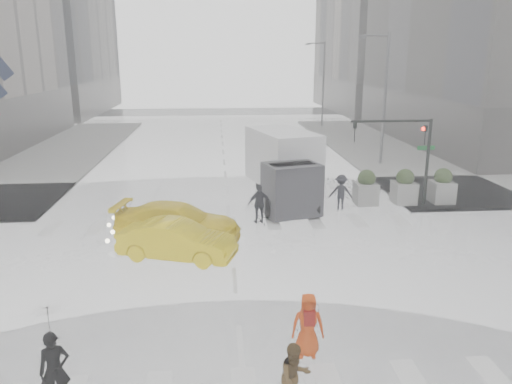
{
  "coord_description": "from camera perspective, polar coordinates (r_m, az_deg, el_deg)",
  "views": [
    {
      "loc": [
        -0.52,
        -15.74,
        7.42
      ],
      "look_at": [
        0.9,
        2.0,
        2.59
      ],
      "focal_mm": 35.0,
      "sensor_mm": 36.0,
      "label": 1
    }
  ],
  "objects": [
    {
      "name": "ground",
      "position": [
        17.41,
        -2.45,
        -10.06
      ],
      "size": [
        120.0,
        120.0,
        0.0
      ],
      "primitive_type": "plane",
      "color": "black",
      "rests_on": "ground"
    },
    {
      "name": "sidewalk_ne",
      "position": [
        39.5,
        26.03,
        2.91
      ],
      "size": [
        35.0,
        35.0,
        0.15
      ],
      "primitive_type": "cube",
      "color": "slate",
      "rests_on": "ground"
    },
    {
      "name": "road_markings",
      "position": [
        17.41,
        -2.45,
        -10.04
      ],
      "size": [
        18.0,
        48.0,
        0.01
      ],
      "primitive_type": null,
      "color": "silver",
      "rests_on": "ground"
    },
    {
      "name": "traffic_signal_pole",
      "position": [
        25.93,
        17.13,
        5.18
      ],
      "size": [
        4.45,
        0.42,
        4.5
      ],
      "color": "black",
      "rests_on": "ground"
    },
    {
      "name": "street_lamp_near",
      "position": [
        35.7,
        14.31,
        10.75
      ],
      "size": [
        2.15,
        0.22,
        9.0
      ],
      "color": "#59595B",
      "rests_on": "ground"
    },
    {
      "name": "street_lamp_far",
      "position": [
        54.99,
        7.57,
        12.48
      ],
      "size": [
        2.15,
        0.22,
        9.0
      ],
      "color": "#59595B",
      "rests_on": "ground"
    },
    {
      "name": "planter_west",
      "position": [
        25.91,
        12.46,
        0.43
      ],
      "size": [
        1.1,
        1.1,
        1.8
      ],
      "color": "slate",
      "rests_on": "ground"
    },
    {
      "name": "planter_mid",
      "position": [
        26.56,
        16.6,
        0.51
      ],
      "size": [
        1.1,
        1.1,
        1.8
      ],
      "color": "slate",
      "rests_on": "ground"
    },
    {
      "name": "planter_east",
      "position": [
        27.34,
        20.51,
        0.58
      ],
      "size": [
        1.1,
        1.1,
        1.8
      ],
      "color": "slate",
      "rests_on": "ground"
    },
    {
      "name": "pedestrian_black",
      "position": [
        11.87,
        -22.37,
        -15.53
      ],
      "size": [
        1.22,
        1.24,
        2.43
      ],
      "rotation": [
        0.0,
        0.0,
        0.33
      ],
      "color": "black",
      "rests_on": "ground"
    },
    {
      "name": "pedestrian_brown",
      "position": [
        11.38,
        4.46,
        -20.44
      ],
      "size": [
        0.96,
        0.87,
        1.6
      ],
      "primitive_type": "imported",
      "rotation": [
        0.0,
        0.0,
        0.42
      ],
      "color": "#4D371B",
      "rests_on": "ground"
    },
    {
      "name": "pedestrian_orange",
      "position": [
        13.15,
        5.94,
        -14.86
      ],
      "size": [
        0.87,
        0.6,
        1.7
      ],
      "rotation": [
        0.0,
        0.0,
        -0.08
      ],
      "color": "#C53D0D",
      "rests_on": "ground"
    },
    {
      "name": "pedestrian_far_a",
      "position": [
        22.82,
        0.41,
        -1.37
      ],
      "size": [
        1.17,
        0.83,
        1.84
      ],
      "primitive_type": "imported",
      "rotation": [
        0.0,
        0.0,
        3.31
      ],
      "color": "black",
      "rests_on": "ground"
    },
    {
      "name": "pedestrian_far_b",
      "position": [
        25.31,
        9.68,
        -0.0
      ],
      "size": [
        1.25,
        0.86,
        1.77
      ],
      "primitive_type": "imported",
      "rotation": [
        0.0,
        0.0,
        2.93
      ],
      "color": "black",
      "rests_on": "ground"
    },
    {
      "name": "taxi_mid",
      "position": [
        19.12,
        -9.02,
        -5.49
      ],
      "size": [
        4.7,
        2.86,
        1.46
      ],
      "primitive_type": "imported",
      "rotation": [
        0.0,
        0.0,
        1.25
      ],
      "color": "yellow",
      "rests_on": "ground"
    },
    {
      "name": "taxi_rear",
      "position": [
        21.1,
        -8.94,
        -3.39
      ],
      "size": [
        5.04,
        3.16,
        1.53
      ],
      "primitive_type": "imported",
      "rotation": [
        0.0,
        0.0,
        1.34
      ],
      "color": "yellow",
      "rests_on": "ground"
    },
    {
      "name": "box_truck",
      "position": [
        26.05,
        3.31,
        3.02
      ],
      "size": [
        2.57,
        6.86,
        3.65
      ],
      "rotation": [
        0.0,
        0.0,
        0.27
      ],
      "color": "silver",
      "rests_on": "ground"
    }
  ]
}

